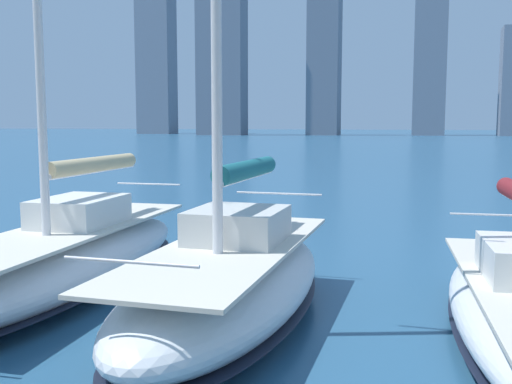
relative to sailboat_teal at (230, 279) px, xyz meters
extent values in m
cube|color=slate|center=(-2.21, -159.44, 18.95)|extent=(8.35, 8.16, 39.45)
cube|color=slate|center=(25.25, -153.56, 19.39)|extent=(8.40, 7.55, 40.32)
cube|color=slate|center=(52.23, -147.12, 26.39)|extent=(12.80, 6.85, 54.32)
cube|color=gray|center=(78.21, -160.73, 25.21)|extent=(10.68, 7.23, 51.95)
cylinder|color=silver|center=(-4.34, -3.66, 0.70)|extent=(1.70, 0.17, 0.04)
ellipsoid|color=silver|center=(0.00, 0.03, -0.14)|extent=(2.48, 7.22, 1.26)
ellipsoid|color=black|center=(0.00, 0.03, -0.49)|extent=(2.49, 7.25, 0.10)
cube|color=beige|center=(0.00, 0.03, 0.52)|extent=(2.04, 6.35, 0.06)
cube|color=silver|center=(0.00, -0.41, 0.82)|extent=(1.49, 1.59, 0.55)
cylinder|color=silver|center=(0.00, -0.95, 1.60)|extent=(0.12, 3.03, 0.12)
cylinder|color=#19606B|center=(0.00, -0.95, 1.72)|extent=(0.32, 2.79, 0.32)
cylinder|color=silver|center=(0.00, 3.35, 1.04)|extent=(1.61, 0.04, 0.04)
cylinder|color=silver|center=(0.00, -3.22, 1.04)|extent=(1.86, 0.04, 0.04)
ellipsoid|color=white|center=(3.66, -0.90, -0.17)|extent=(2.64, 8.73, 1.20)
ellipsoid|color=black|center=(3.66, -0.90, -0.50)|extent=(2.65, 8.77, 0.10)
cube|color=beige|center=(3.66, -0.90, 0.46)|extent=(2.19, 7.67, 0.06)
cube|color=silver|center=(3.68, -1.42, 0.76)|extent=(1.45, 1.96, 0.55)
cylinder|color=silver|center=(3.71, -2.07, 1.54)|extent=(0.27, 3.63, 0.12)
cylinder|color=#C6B284|center=(3.71, -2.07, 1.66)|extent=(0.46, 3.35, 0.32)
cylinder|color=silver|center=(3.82, -4.79, 0.98)|extent=(1.71, 0.11, 0.04)
camera|label=1|loc=(-3.08, 9.03, 2.53)|focal=42.00mm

